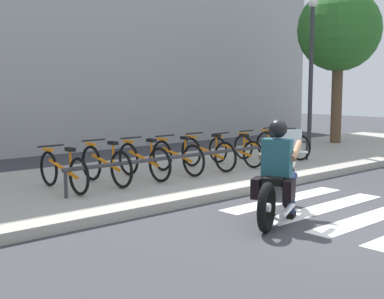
# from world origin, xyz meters

# --- Properties ---
(ground_plane) EXTENTS (48.00, 48.00, 0.00)m
(ground_plane) POSITION_xyz_m (0.00, 0.00, 0.00)
(ground_plane) COLOR #38383D
(sidewalk) EXTENTS (24.00, 4.40, 0.15)m
(sidewalk) POSITION_xyz_m (0.00, 4.47, 0.07)
(sidewalk) COLOR #A8A399
(sidewalk) RESTS_ON ground
(crosswalk_stripe_2) EXTENTS (2.80, 0.40, 0.01)m
(crosswalk_stripe_2) POSITION_xyz_m (0.66, 0.00, 0.00)
(crosswalk_stripe_2) COLOR white
(crosswalk_stripe_2) RESTS_ON ground
(crosswalk_stripe_3) EXTENTS (2.80, 0.40, 0.01)m
(crosswalk_stripe_3) POSITION_xyz_m (0.66, 0.80, 0.00)
(crosswalk_stripe_3) COLOR white
(crosswalk_stripe_3) RESTS_ON ground
(crosswalk_stripe_4) EXTENTS (2.80, 0.40, 0.01)m
(crosswalk_stripe_4) POSITION_xyz_m (0.66, 1.60, 0.00)
(crosswalk_stripe_4) COLOR white
(crosswalk_stripe_4) RESTS_ON ground
(motorcycle) EXTENTS (1.96, 1.06, 1.26)m
(motorcycle) POSITION_xyz_m (-0.45, 0.85, 0.47)
(motorcycle) COLOR black
(motorcycle) RESTS_ON ground
(rider) EXTENTS (0.76, 0.71, 1.45)m
(rider) POSITION_xyz_m (-0.52, 0.82, 0.84)
(rider) COLOR #1E4C59
(rider) RESTS_ON ground
(bicycle_0) EXTENTS (0.48, 1.67, 0.76)m
(bicycle_0) POSITION_xyz_m (-2.13, 4.12, 0.50)
(bicycle_0) COLOR black
(bicycle_0) RESTS_ON sidewalk
(bicycle_1) EXTENTS (0.48, 1.65, 0.80)m
(bicycle_1) POSITION_xyz_m (-1.29, 4.12, 0.51)
(bicycle_1) COLOR black
(bicycle_1) RESTS_ON sidewalk
(bicycle_2) EXTENTS (0.48, 1.65, 0.79)m
(bicycle_2) POSITION_xyz_m (-0.45, 4.12, 0.51)
(bicycle_2) COLOR black
(bicycle_2) RESTS_ON sidewalk
(bicycle_3) EXTENTS (0.48, 1.62, 0.77)m
(bicycle_3) POSITION_xyz_m (0.40, 4.12, 0.50)
(bicycle_3) COLOR black
(bicycle_3) RESTS_ON sidewalk
(bicycle_4) EXTENTS (0.48, 1.68, 0.77)m
(bicycle_4) POSITION_xyz_m (1.24, 4.12, 0.50)
(bicycle_4) COLOR black
(bicycle_4) RESTS_ON sidewalk
(bicycle_5) EXTENTS (0.48, 1.67, 0.72)m
(bicycle_5) POSITION_xyz_m (2.08, 4.12, 0.48)
(bicycle_5) COLOR black
(bicycle_5) RESTS_ON sidewalk
(bicycle_6) EXTENTS (0.48, 1.64, 0.73)m
(bicycle_6) POSITION_xyz_m (2.93, 4.12, 0.49)
(bicycle_6) COLOR black
(bicycle_6) RESTS_ON sidewalk
(bicycle_7) EXTENTS (0.48, 1.66, 0.76)m
(bicycle_7) POSITION_xyz_m (3.77, 4.12, 0.50)
(bicycle_7) COLOR black
(bicycle_7) RESTS_ON sidewalk
(bike_rack) EXTENTS (6.50, 0.07, 0.49)m
(bike_rack) POSITION_xyz_m (0.82, 3.56, 0.58)
(bike_rack) COLOR #333338
(bike_rack) RESTS_ON sidewalk
(street_lamp) EXTENTS (0.28, 0.28, 4.35)m
(street_lamp) POSITION_xyz_m (5.95, 4.87, 2.63)
(street_lamp) COLOR #2D2D33
(street_lamp) RESTS_ON ground
(tree_near_rack) EXTENTS (2.56, 2.56, 4.93)m
(tree_near_rack) POSITION_xyz_m (7.91, 5.27, 3.61)
(tree_near_rack) COLOR brown
(tree_near_rack) RESTS_ON ground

